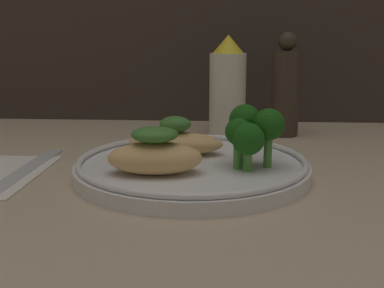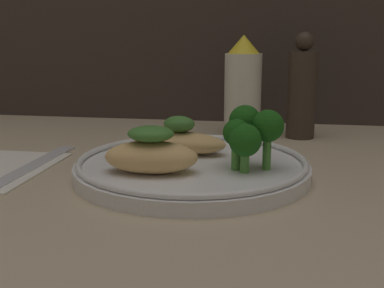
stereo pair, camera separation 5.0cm
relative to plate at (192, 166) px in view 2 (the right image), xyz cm
name	(u,v)px [view 2 (the right image)]	position (x,y,z in cm)	size (l,w,h in cm)	color
ground_plane	(192,180)	(0.00, 0.00, -1.49)	(180.00, 180.00, 1.00)	tan
plate	(192,166)	(0.00, 0.00, 0.00)	(24.47, 24.47, 2.00)	white
grilled_meat_front	(151,153)	(-3.29, -4.20, 2.30)	(9.41, 5.54, 4.59)	tan
grilled_meat_middle	(179,140)	(-2.12, 3.96, 1.90)	(11.35, 6.06, 4.21)	tan
broccoli_bunch	(250,131)	(5.96, -1.44, 4.23)	(5.93, 5.84, 6.20)	#4C8E38
sauce_bottle	(243,88)	(3.84, 21.29, 5.91)	(5.28, 5.28, 14.42)	silver
pepper_grinder	(302,91)	(12.12, 21.29, 5.73)	(4.01, 4.01, 14.82)	#382D23
fork	(32,165)	(-17.99, 0.00, -0.69)	(2.05, 18.62, 0.60)	silver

